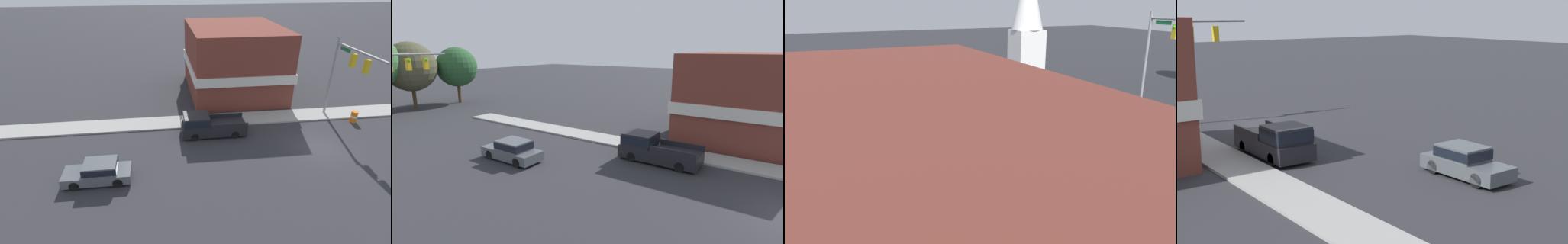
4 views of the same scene
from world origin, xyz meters
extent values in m
cylinder|color=gray|center=(-5.84, 29.24, 3.77)|extent=(0.22, 0.22, 7.54)
cube|color=gold|center=(-3.49, 29.24, 6.18)|extent=(0.36, 0.36, 1.05)
sphere|color=green|center=(-3.49, 29.04, 6.49)|extent=(0.22, 0.22, 0.22)
cube|color=#196B38|center=(-4.64, 29.24, 6.75)|extent=(1.40, 0.04, 0.30)
cylinder|color=black|center=(-2.79, 17.81, 0.33)|extent=(0.22, 0.66, 0.66)
cylinder|color=black|center=(-1.22, 17.81, 0.33)|extent=(0.22, 0.66, 0.66)
cylinder|color=black|center=(-2.79, 15.12, 0.33)|extent=(0.22, 0.66, 0.66)
cylinder|color=black|center=(-1.22, 15.12, 0.33)|extent=(0.22, 0.66, 0.66)
cube|color=#51565B|center=(-2.00, 16.47, 0.50)|extent=(1.78, 4.34, 0.63)
cube|color=#51565B|center=(-2.00, 16.21, 1.13)|extent=(1.64, 2.08, 0.63)
cube|color=black|center=(-2.00, 16.21, 1.13)|extent=(1.66, 2.17, 0.44)
cylinder|color=black|center=(2.39, 9.46, 0.33)|extent=(0.22, 0.66, 0.66)
cylinder|color=black|center=(4.19, 9.46, 0.33)|extent=(0.22, 0.66, 0.66)
cylinder|color=black|center=(2.39, 6.14, 0.33)|extent=(0.22, 0.66, 0.66)
cylinder|color=black|center=(4.19, 6.14, 0.33)|extent=(0.22, 0.66, 0.66)
cube|color=black|center=(3.29, 7.80, 0.61)|extent=(2.02, 5.35, 0.85)
cube|color=black|center=(3.29, 9.26, 1.45)|extent=(1.92, 2.03, 0.83)
cube|color=black|center=(3.29, 9.26, 1.45)|extent=(1.94, 2.11, 0.58)
cube|color=black|center=(2.34, 6.64, 1.21)|extent=(0.12, 3.02, 0.35)
cube|color=black|center=(4.24, 6.64, 1.21)|extent=(0.12, 3.02, 0.35)
cube|color=white|center=(-16.62, 24.61, 2.80)|extent=(2.78, 2.78, 5.61)
camera|label=1|loc=(-18.86, 12.13, 12.72)|focal=28.00mm
camera|label=2|loc=(-15.54, 0.87, 7.57)|focal=28.00mm
camera|label=3|loc=(16.67, 5.33, 8.21)|focal=35.00mm
camera|label=4|loc=(15.77, 32.83, 7.43)|focal=50.00mm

